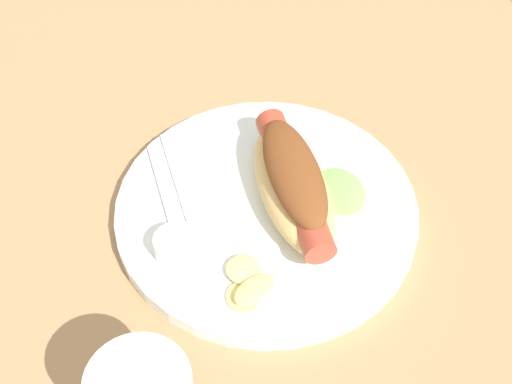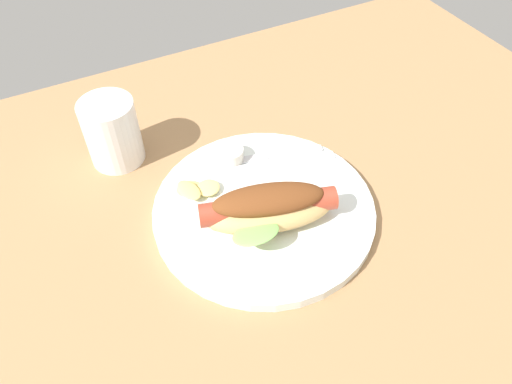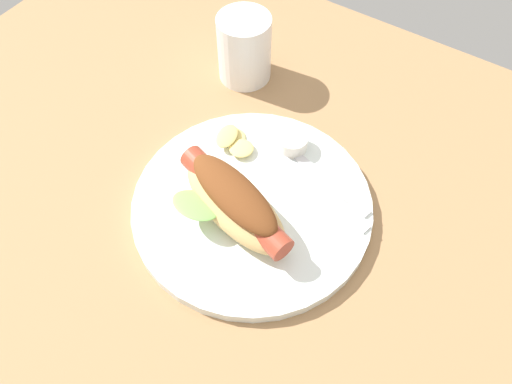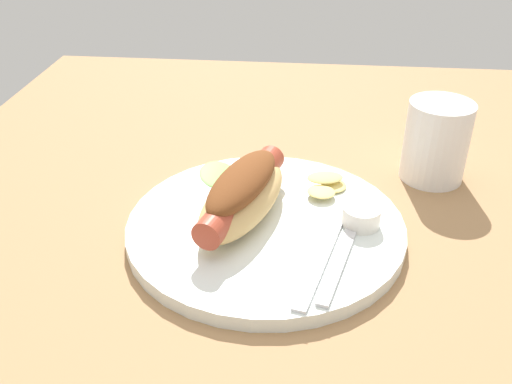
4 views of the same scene
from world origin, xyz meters
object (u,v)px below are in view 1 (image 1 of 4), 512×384
(plate, at_px, (266,212))
(fork, at_px, (168,199))
(hot_dog, at_px, (294,183))
(sauce_ramekin, at_px, (176,246))
(knife, at_px, (183,186))
(chips_pile, at_px, (247,285))

(plate, distance_m, fork, 0.10)
(hot_dog, relative_size, sauce_ramekin, 4.43)
(knife, height_order, chips_pile, chips_pile)
(plate, relative_size, sauce_ramekin, 7.38)
(knife, relative_size, chips_pile, 2.27)
(hot_dog, bearing_deg, plate, -90.85)
(hot_dog, height_order, knife, hot_dog)
(sauce_ramekin, distance_m, fork, 0.07)
(knife, bearing_deg, fork, -55.20)
(sauce_ramekin, xyz_separation_m, chips_pile, (-0.07, -0.04, -0.00))
(knife, bearing_deg, hot_dog, 63.41)
(knife, bearing_deg, plate, 56.27)
(plate, height_order, sauce_ramekin, sauce_ramekin)
(plate, distance_m, hot_dog, 0.05)
(chips_pile, bearing_deg, sauce_ramekin, 27.35)
(sauce_ramekin, bearing_deg, knife, -32.02)
(hot_dog, relative_size, fork, 1.18)
(fork, bearing_deg, chips_pile, 20.63)
(fork, relative_size, chips_pile, 2.31)
(chips_pile, bearing_deg, fork, 5.89)
(sauce_ramekin, bearing_deg, hot_dog, -92.36)
(plate, relative_size, fork, 1.96)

